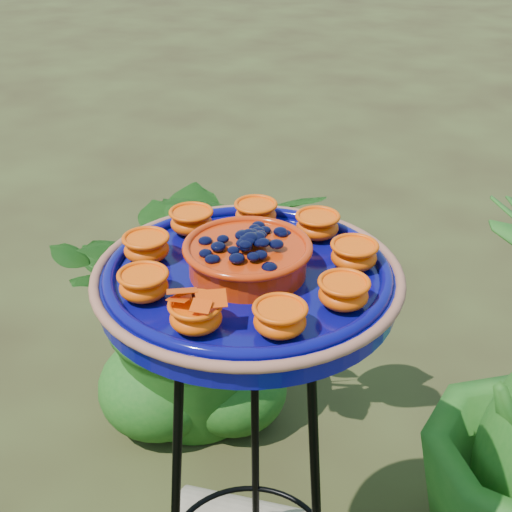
# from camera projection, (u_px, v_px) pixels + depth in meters

# --- Properties ---
(tripod_stand) EXTENTS (0.44, 0.44, 0.94)m
(tripod_stand) POSITION_uv_depth(u_px,v_px,m) (249.00, 463.00, 1.34)
(tripod_stand) COLOR black
(tripod_stand) RESTS_ON ground
(feeder_dish) EXTENTS (0.62, 0.62, 0.11)m
(feeder_dish) POSITION_uv_depth(u_px,v_px,m) (248.00, 274.00, 1.14)
(feeder_dish) COLOR #08085E
(feeder_dish) RESTS_ON tripod_stand
(shrub_back_left) EXTENTS (1.02, 0.98, 0.88)m
(shrub_back_left) POSITION_uv_depth(u_px,v_px,m) (204.00, 290.00, 2.12)
(shrub_back_left) COLOR #1A5115
(shrub_back_left) RESTS_ON ground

